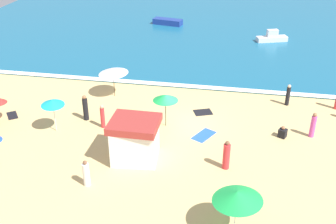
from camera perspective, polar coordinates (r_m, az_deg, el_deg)
The scene contains 20 objects.
ground_plane at distance 27.40m, azimuth 2.04°, elevation -1.89°, with size 60.00×60.00×0.00m, color #D8B775.
ocean_water at distance 53.39m, azimuth 6.74°, elevation 13.06°, with size 60.00×44.00×0.10m, color #196084.
wave_breaker_foam at distance 32.92m, azimuth 3.71°, elevation 3.65°, with size 57.00×0.70×0.01m, color white.
lifeguard_cabana at distance 23.46m, azimuth -4.67°, elevation -3.87°, with size 2.78×2.54×2.54m.
beach_umbrella_0 at distance 30.94m, azimuth -7.76°, elevation 5.80°, with size 3.01×3.00×2.39m.
beach_umbrella_2 at distance 26.81m, azimuth -16.00°, elevation 1.30°, with size 2.11×2.11×2.34m.
beach_umbrella_4 at distance 26.39m, azimuth -0.35°, elevation 2.05°, with size 2.32×2.32×2.32m.
beach_umbrella_5 at distance 18.31m, azimuth 9.77°, elevation -11.62°, with size 2.87×2.85×2.42m.
beachgoer_3 at distance 27.13m, azimuth -9.23°, elevation -0.60°, with size 0.37×0.37×1.67m.
beachgoer_4 at distance 23.04m, azimuth 8.25°, elevation -6.13°, with size 0.43×0.43×1.80m.
beachgoer_5 at distance 26.94m, azimuth 15.89°, elevation -2.82°, with size 0.63×0.63×0.80m.
beachgoer_6 at distance 22.04m, azimuth -11.47°, elevation -8.57°, with size 0.49×0.49×1.56m.
beachgoer_7 at distance 31.03m, azimuth 16.59°, elevation 2.29°, with size 0.38×0.38×1.65m.
beachgoer_8 at distance 28.27m, azimuth -11.59°, elevation 0.54°, with size 0.45×0.45×1.86m.
beachgoer_11 at distance 27.35m, azimuth 19.80°, elevation -1.79°, with size 0.37×0.37×1.71m.
beach_towel_0 at distance 26.35m, azimuth 5.08°, elevation -3.30°, with size 1.61×1.95×0.01m.
beach_towel_3 at distance 30.67m, azimuth -21.14°, elevation -0.45°, with size 1.29×1.40×0.01m.
beach_towel_4 at distance 29.13m, azimuth 4.96°, elevation -0.04°, with size 1.56×1.40×0.01m.
small_boat_0 at distance 45.03m, azimuth 14.47°, elevation 10.15°, with size 3.39×1.99×1.27m.
small_boat_1 at distance 49.88m, azimuth -0.04°, elevation 12.64°, with size 3.65×1.91×0.67m.
Camera 1 is at (3.39, -23.52, 13.65)m, focal length 43.15 mm.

